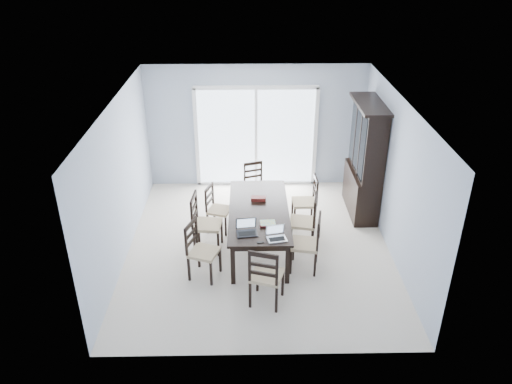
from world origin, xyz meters
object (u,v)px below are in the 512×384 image
china_hutch (365,161)px  chair_end_near (265,271)px  laptop_dark (247,231)px  hot_tub (234,148)px  cell_phone (260,242)px  chair_right_mid (308,216)px  game_box (259,199)px  chair_right_near (311,237)px  chair_left_mid (201,217)px  dining_table (259,214)px  chair_left_near (198,244)px  chair_left_far (215,203)px  chair_right_far (309,196)px  laptop_silver (277,237)px  chair_end_far (255,180)px

china_hutch → chair_end_near: bearing=-125.3°
laptop_dark → hot_tub: laptop_dark is taller
laptop_dark → cell_phone: laptop_dark is taller
chair_right_mid → game_box: (-0.84, 0.29, 0.18)m
chair_right_near → chair_right_mid: bearing=8.7°
chair_left_mid → game_box: (0.97, 0.35, 0.15)m
dining_table → chair_left_near: 1.24m
dining_table → chair_left_near: chair_left_near is taller
chair_left_far → chair_right_far: chair_right_far is taller
chair_left_mid → laptop_silver: 1.52m
dining_table → game_box: (0.00, 0.33, 0.11)m
laptop_silver → chair_left_near: bearing=161.6°
dining_table → chair_left_mid: chair_left_mid is taller
chair_left_near → laptop_silver: chair_left_near is taller
laptop_dark → chair_right_far: bearing=46.4°
chair_end_far → laptop_dark: bearing=67.6°
chair_left_mid → chair_right_near: size_ratio=1.05×
chair_end_near → chair_left_mid: bearing=141.2°
chair_left_mid → laptop_silver: bearing=59.2°
chair_end_near → china_hutch: bearing=71.7°
chair_right_far → game_box: chair_right_far is taller
chair_left_mid → chair_right_near: 1.88m
chair_right_near → laptop_dark: size_ratio=3.28×
chair_right_mid → chair_end_near: size_ratio=0.98×
chair_left_mid → chair_end_near: (1.02, -1.51, -0.02)m
china_hutch → laptop_silver: china_hutch is taller
chair_right_far → hot_tub: chair_right_far is taller
chair_end_far → laptop_silver: (0.30, -2.46, 0.25)m
chair_left_far → chair_right_mid: bearing=87.6°
chair_end_near → cell_phone: 0.55m
game_box → chair_end_near: bearing=-88.4°
china_hutch → chair_left_far: china_hutch is taller
chair_right_mid → chair_right_far: size_ratio=1.03×
china_hutch → laptop_dark: china_hutch is taller
hot_tub → chair_left_far: bearing=-95.6°
chair_left_near → chair_right_near: size_ratio=0.97×
china_hutch → laptop_silver: size_ratio=6.75×
chair_right_mid → hot_tub: size_ratio=0.59×
chair_right_near → chair_left_near: bearing=105.4°
chair_left_far → chair_end_near: bearing=38.4°
chair_right_far → laptop_dark: 1.94m
dining_table → laptop_dark: laptop_dark is taller
china_hutch → chair_end_far: size_ratio=2.13×
chair_end_near → laptop_dark: (-0.25, 0.78, 0.19)m
dining_table → cell_phone: cell_phone is taller
chair_left_far → chair_right_near: size_ratio=0.90×
chair_right_far → chair_end_near: (-0.89, -2.32, 0.03)m
china_hutch → chair_right_near: china_hutch is taller
chair_left_far → game_box: size_ratio=4.01×
chair_left_near → chair_left_mid: chair_left_mid is taller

